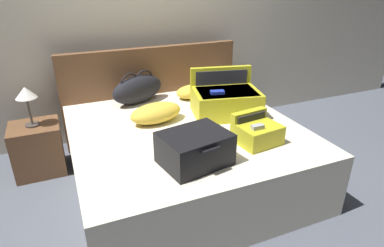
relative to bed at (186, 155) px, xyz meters
The scene contains 12 objects.
ground_plane 0.48m from the bed, 90.00° to the right, with size 12.00×12.00×0.00m, color #4C515B.
back_wall 1.62m from the bed, 90.00° to the left, with size 8.00×0.10×2.60m, color beige.
bed is the anchor object (origin of this frame).
headboard 1.02m from the bed, 90.00° to the left, with size 1.95×0.08×1.05m, color brown.
hard_case_large 0.63m from the bed, 17.11° to the left, with size 0.68×0.57×0.41m.
hard_case_medium 0.70m from the bed, 105.66° to the right, with size 0.52×0.44×0.23m.
hard_case_small 0.72m from the bed, 48.17° to the right, with size 0.35×0.33×0.23m.
duffel_bag 0.89m from the bed, 106.29° to the left, with size 0.62×0.42×0.33m.
pillow_near_headboard 0.82m from the bed, 61.60° to the left, with size 0.38×0.24×0.14m, color gold.
pillow_center_head 0.46m from the bed, 131.92° to the left, with size 0.48×0.26×0.17m, color gold.
nightstand 1.42m from the bed, 150.74° to the left, with size 0.44×0.40×0.49m, color brown.
table_lamp 1.51m from the bed, 150.74° to the left, with size 0.18×0.18×0.37m.
Camera 1 is at (-0.96, -2.00, 1.77)m, focal length 30.76 mm.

